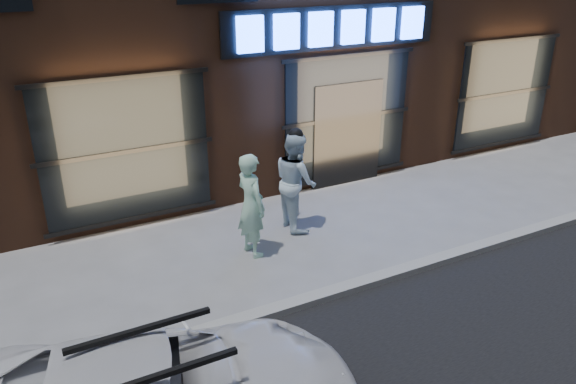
{
  "coord_description": "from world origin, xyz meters",
  "views": [
    {
      "loc": [
        -6.99,
        -6.4,
        5.12
      ],
      "look_at": [
        -2.77,
        1.6,
        1.2
      ],
      "focal_mm": 35.0,
      "sensor_mm": 36.0,
      "label": 1
    }
  ],
  "objects": [
    {
      "name": "ground",
      "position": [
        0.0,
        0.0,
        0.0
      ],
      "size": [
        90.0,
        90.0,
        0.0
      ],
      "primitive_type": "plane",
      "color": "slate",
      "rests_on": "ground"
    },
    {
      "name": "man_bowtie",
      "position": [
        -3.36,
        1.88,
        0.96
      ],
      "size": [
        0.55,
        0.76,
        1.92
      ],
      "primitive_type": "imported",
      "rotation": [
        0.0,
        0.0,
        1.7
      ],
      "color": "#BEF9D8",
      "rests_on": "ground"
    },
    {
      "name": "curb",
      "position": [
        0.0,
        0.0,
        0.06
      ],
      "size": [
        60.0,
        0.25,
        0.12
      ],
      "primitive_type": "cube",
      "color": "gray",
      "rests_on": "ground"
    },
    {
      "name": "man_cap",
      "position": [
        -2.14,
        2.47,
        0.98
      ],
      "size": [
        0.82,
        1.01,
        1.95
      ],
      "primitive_type": "imported",
      "rotation": [
        0.0,
        0.0,
        1.48
      ],
      "color": "white",
      "rests_on": "ground"
    }
  ]
}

